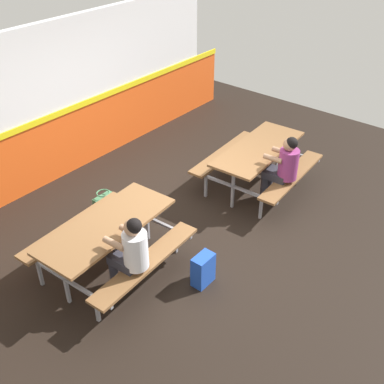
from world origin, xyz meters
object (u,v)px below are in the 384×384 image
Objects in this scene: student_further at (283,165)px; backpack_dark at (203,270)px; tote_bag_bright at (105,205)px; picnic_table_right at (258,156)px; picnic_table_left at (108,234)px; student_nearer at (131,250)px.

backpack_dark is at bearing -176.20° from student_further.
backpack_dark is 1.02× the size of tote_bag_bright.
picnic_table_right is 4.45× the size of tote_bag_bright.
tote_bag_bright is (-2.18, 1.34, -0.38)m from picnic_table_right.
picnic_table_right is at bearing -7.78° from picnic_table_left.
student_nearer is 2.90m from student_further.
student_nearer reaches higher than tote_bag_bright.
student_further is (-0.19, -0.57, 0.13)m from picnic_table_right.
picnic_table_left reaches higher than tote_bag_bright.
student_further is 2.74× the size of backpack_dark.
student_nearer is 1.00× the size of student_further.
picnic_table_left is at bearing 116.50° from backpack_dark.
student_further is 2.24m from backpack_dark.
tote_bag_bright is at bearing 51.70° from picnic_table_left.
tote_bag_bright is at bearing 148.36° from picnic_table_right.
picnic_table_left is 1.59× the size of student_nearer.
tote_bag_bright is at bearing 84.71° from backpack_dark.
picnic_table_right is 4.35× the size of backpack_dark.
picnic_table_left is 2.91m from student_further.
tote_bag_bright is at bearing 136.17° from student_further.
picnic_table_left is 2.95m from picnic_table_right.
student_further is at bearing -7.98° from student_nearer.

